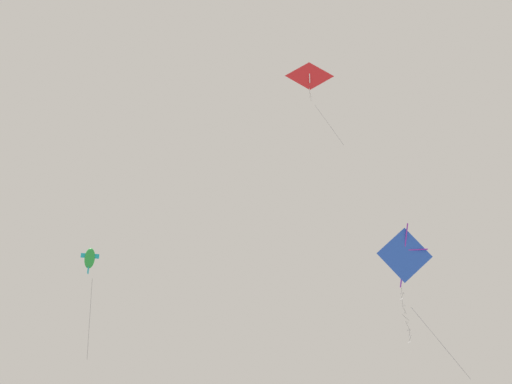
# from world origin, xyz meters

# --- Properties ---
(kite_diamond_far_centre) EXTENTS (2.93, 2.53, 6.40)m
(kite_diamond_far_centre) POSITION_xyz_m (2.55, 9.25, 14.04)
(kite_diamond_far_centre) COLOR blue
(kite_fish_highest) EXTENTS (1.34, 0.99, 6.10)m
(kite_fish_highest) POSITION_xyz_m (3.12, -7.21, 17.94)
(kite_fish_highest) COLOR green
(kite_delta_near_right) EXTENTS (2.13, 2.24, 5.45)m
(kite_delta_near_right) POSITION_xyz_m (2.94, 5.83, 25.53)
(kite_delta_near_right) COLOR red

